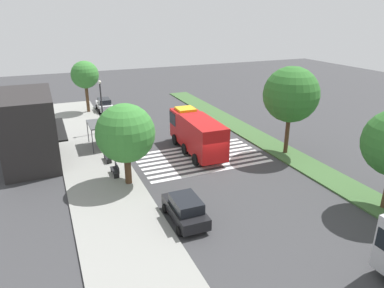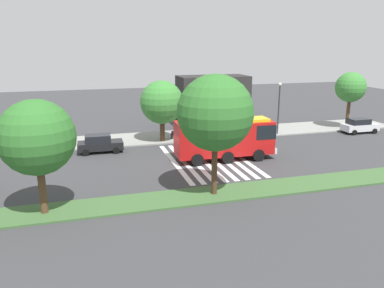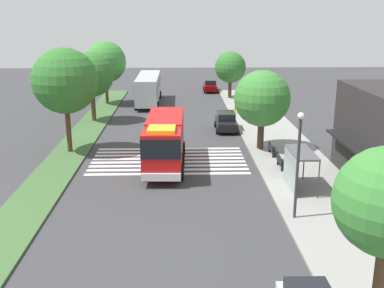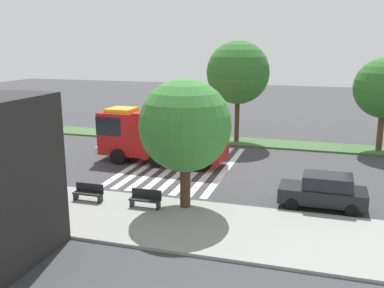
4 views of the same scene
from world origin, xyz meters
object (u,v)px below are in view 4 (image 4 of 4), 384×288
object	(u,v)px
bench_west_of_shelter	(146,199)
fire_truck	(158,134)
bench_near_shelter	(88,192)
parked_car_mid	(324,191)
sidewalk_tree_west	(185,126)
bus_stop_shelter	(22,163)
median_tree_center	(238,73)

from	to	relation	value
bench_west_of_shelter	fire_truck	bearing A→B (deg)	-73.28
bench_near_shelter	parked_car_mid	bearing A→B (deg)	-166.46
fire_truck	bench_west_of_shelter	bearing A→B (deg)	108.38
parked_car_mid	sidewalk_tree_west	bearing A→B (deg)	19.09
parked_car_mid	sidewalk_tree_west	world-z (taller)	sidewalk_tree_west
bus_stop_shelter	bench_near_shelter	distance (m)	4.20
median_tree_center	bus_stop_shelter	bearing A→B (deg)	61.89
bus_stop_shelter	median_tree_center	size ratio (longest dim) A/B	0.42
bus_stop_shelter	bench_west_of_shelter	size ratio (longest dim) A/B	2.19
bench_west_of_shelter	sidewalk_tree_west	distance (m)	4.24
sidewalk_tree_west	bench_near_shelter	bearing A→B (deg)	7.27
bus_stop_shelter	sidewalk_tree_west	xyz separation A→B (m)	(-9.15, -0.69, 2.44)
parked_car_mid	bench_near_shelter	bearing A→B (deg)	14.49
fire_truck	parked_car_mid	size ratio (longest dim) A/B	2.11
bus_stop_shelter	median_tree_center	xyz separation A→B (m)	(-8.73, -16.34, 3.99)
fire_truck	median_tree_center	world-z (taller)	median_tree_center
fire_truck	bench_near_shelter	bearing A→B (deg)	86.90
fire_truck	bus_stop_shelter	size ratio (longest dim) A/B	2.63
bus_stop_shelter	median_tree_center	world-z (taller)	median_tree_center
parked_car_mid	bus_stop_shelter	xyz separation A→B (m)	(15.86, 2.89, 0.99)
bus_stop_shelter	bench_near_shelter	size ratio (longest dim) A/B	2.19
parked_car_mid	bench_west_of_shelter	size ratio (longest dim) A/B	2.72
sidewalk_tree_west	parked_car_mid	bearing A→B (deg)	-161.86
median_tree_center	parked_car_mid	bearing A→B (deg)	117.92
bus_stop_shelter	bench_near_shelter	bearing A→B (deg)	-179.56
fire_truck	parked_car_mid	bearing A→B (deg)	154.94
fire_truck	bench_west_of_shelter	size ratio (longest dim) A/B	5.75
sidewalk_tree_west	fire_truck	bearing A→B (deg)	-60.37
sidewalk_tree_west	median_tree_center	size ratio (longest dim) A/B	0.78
bench_near_shelter	sidewalk_tree_west	bearing A→B (deg)	-172.73
fire_truck	median_tree_center	size ratio (longest dim) A/B	1.10
bench_near_shelter	bench_west_of_shelter	xyz separation A→B (m)	(-3.25, 0.00, 0.00)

